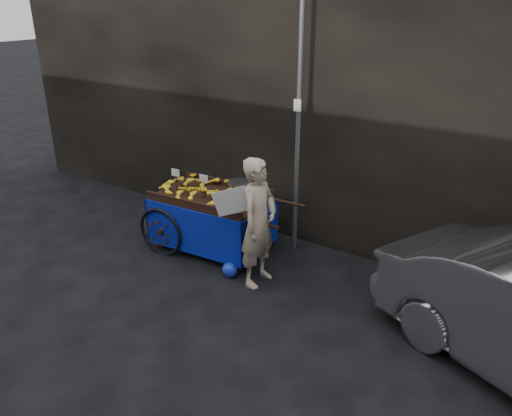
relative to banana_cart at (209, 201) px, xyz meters
The scene contains 6 objects.
ground 1.33m from the banana_cart, 31.12° to the right, with size 80.00×80.00×0.00m, color black.
building_wall 2.95m from the banana_cart, 58.25° to the left, with size 13.50×2.00×5.00m.
street_pole 1.84m from the banana_cart, 32.83° to the left, with size 0.12×0.10×4.00m.
banana_cart is the anchor object (origin of this frame).
vendor 1.37m from the banana_cart, 20.21° to the right, with size 0.82×0.70×1.91m.
plastic_bag 1.27m from the banana_cart, 35.54° to the right, with size 0.25×0.20×0.22m, color #1931BE.
Camera 1 is at (3.92, -5.25, 3.94)m, focal length 35.00 mm.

